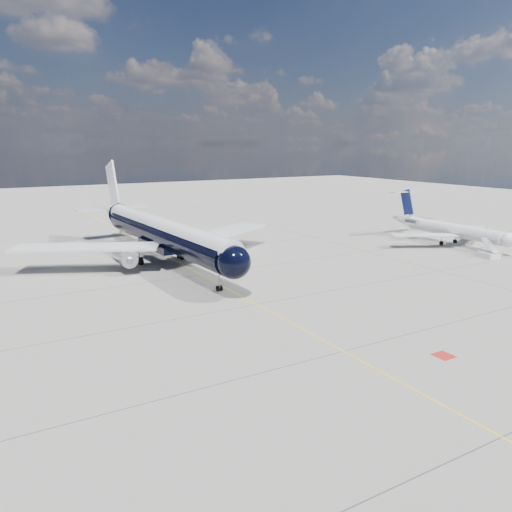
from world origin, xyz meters
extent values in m
plane|color=gray|center=(0.00, 30.00, 0.00)|extent=(320.00, 320.00, 0.00)
cube|color=yellow|center=(0.00, 25.00, 0.00)|extent=(0.16, 160.00, 0.01)
cube|color=maroon|center=(6.80, -10.00, 0.00)|extent=(1.60, 1.60, 0.01)
cylinder|color=black|center=(-2.01, 33.88, 4.37)|extent=(5.64, 39.64, 3.95)
sphere|color=black|center=(-1.12, 13.11, 4.37)|extent=(4.12, 4.12, 3.95)
cone|color=black|center=(-3.06, 58.29, 4.99)|extent=(4.26, 7.44, 3.95)
cylinder|color=silver|center=(-2.01, 33.88, 5.35)|extent=(4.86, 41.68, 3.08)
cube|color=black|center=(-1.11, 12.90, 4.94)|extent=(2.55, 1.35, 0.57)
cube|color=silver|center=(-12.98, 34.97, 3.43)|extent=(20.25, 13.30, 0.33)
cube|color=silver|center=(8.83, 35.91, 3.43)|extent=(19.84, 14.60, 0.33)
cube|color=black|center=(-2.01, 33.88, 2.91)|extent=(4.81, 10.57, 1.04)
cylinder|color=silver|center=(-8.67, 31.51, 2.24)|extent=(2.53, 4.88, 2.33)
cylinder|color=silver|center=(4.83, 32.09, 2.24)|extent=(2.53, 4.88, 2.33)
sphere|color=gray|center=(-8.58, 29.33, 2.24)|extent=(1.19, 1.19, 1.14)
sphere|color=gray|center=(4.92, 29.91, 2.24)|extent=(1.19, 1.19, 1.14)
cube|color=silver|center=(-8.68, 31.72, 3.02)|extent=(0.37, 3.33, 1.14)
cube|color=silver|center=(4.82, 32.30, 3.02)|extent=(0.37, 3.33, 1.14)
cube|color=silver|center=(-3.03, 57.77, 10.29)|extent=(0.61, 6.60, 8.86)
cube|color=silver|center=(-3.06, 58.29, 5.82)|extent=(13.65, 3.90, 0.23)
cylinder|color=gray|center=(-1.28, 16.74, 1.30)|extent=(0.19, 0.19, 2.18)
cylinder|color=black|center=(-1.48, 16.73, 0.36)|extent=(0.22, 0.74, 0.73)
cylinder|color=black|center=(-1.07, 16.75, 0.36)|extent=(0.22, 0.74, 0.73)
cylinder|color=gray|center=(-5.40, 35.30, 1.40)|extent=(0.28, 0.28, 1.98)
cylinder|color=gray|center=(1.25, 35.58, 1.40)|extent=(0.28, 0.28, 1.98)
cylinder|color=black|center=(-5.38, 34.73, 0.57)|extent=(0.52, 1.16, 1.14)
cylinder|color=black|center=(-5.43, 35.87, 0.57)|extent=(0.52, 1.16, 1.14)
cylinder|color=black|center=(1.27, 35.01, 0.57)|extent=(0.52, 1.16, 1.14)
cylinder|color=black|center=(1.22, 36.15, 0.57)|extent=(0.52, 1.16, 1.14)
cylinder|color=silver|center=(47.03, 21.41, 2.73)|extent=(2.93, 19.46, 2.38)
sphere|color=silver|center=(46.73, 10.83, 2.73)|extent=(2.45, 2.45, 2.38)
cone|color=silver|center=(47.39, 34.19, 3.09)|extent=(2.51, 4.48, 2.38)
cube|color=black|center=(46.72, 10.74, 3.09)|extent=(1.61, 0.84, 0.40)
cube|color=silver|center=(40.88, 22.46, 2.20)|extent=(10.98, 7.90, 0.19)
cube|color=silver|center=(53.22, 22.12, 2.20)|extent=(11.13, 7.43, 0.19)
cylinder|color=silver|center=(45.40, 29.39, 3.09)|extent=(1.40, 2.86, 1.32)
cylinder|color=silver|center=(49.10, 29.29, 3.09)|extent=(1.40, 2.86, 1.32)
cube|color=silver|center=(45.84, 29.38, 3.09)|extent=(0.92, 1.44, 0.16)
cube|color=silver|center=(48.66, 29.30, 3.09)|extent=(0.92, 1.44, 0.16)
cube|color=#0B144E|center=(47.35, 32.87, 6.39)|extent=(0.32, 3.71, 5.41)
cube|color=silver|center=(47.37, 33.40, 8.51)|extent=(7.10, 1.96, 0.14)
cylinder|color=gray|center=(46.79, 13.03, 0.84)|extent=(0.15, 0.15, 1.50)
cylinder|color=black|center=(46.79, 13.03, 0.26)|extent=(0.17, 0.53, 0.53)
cylinder|color=gray|center=(45.29, 22.34, 0.84)|extent=(0.18, 0.18, 1.50)
cylinder|color=gray|center=(48.81, 22.24, 0.84)|extent=(0.18, 0.18, 1.50)
cylinder|color=black|center=(45.29, 22.34, 0.37)|extent=(0.30, 0.75, 0.74)
cylinder|color=black|center=(48.81, 22.24, 0.37)|extent=(0.30, 0.75, 0.74)
cube|color=silver|center=(43.67, 11.85, 0.43)|extent=(2.68, 3.16, 0.86)
cube|color=silver|center=(43.67, 11.85, 2.00)|extent=(1.62, 2.88, 1.97)
cylinder|color=gray|center=(43.10, 11.93, 2.19)|extent=(0.47, 2.68, 1.92)
cylinder|color=gray|center=(44.23, 11.77, 2.19)|extent=(0.47, 2.68, 1.92)
camera|label=1|loc=(-26.86, -36.06, 17.59)|focal=35.00mm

